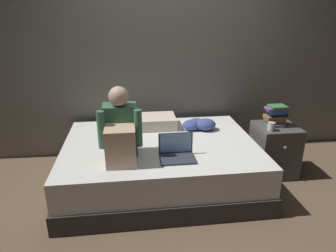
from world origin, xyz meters
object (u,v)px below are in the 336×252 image
(bed, at_px, (160,163))
(clothes_pile, at_px, (199,124))
(pillow, at_px, (151,122))
(book_stack, at_px, (276,115))
(laptop, at_px, (177,152))
(nightstand, at_px, (274,150))
(person_sitting, at_px, (120,132))
(mug, at_px, (271,126))

(bed, bearing_deg, clothes_pile, 33.14)
(pillow, xyz_separation_m, book_stack, (1.34, -0.36, 0.14))
(laptop, relative_size, pillow, 0.57)
(clothes_pile, bearing_deg, bed, -146.86)
(nightstand, xyz_separation_m, person_sitting, (-1.69, -0.37, 0.45))
(bed, distance_m, clothes_pile, 0.65)
(person_sitting, height_order, laptop, person_sitting)
(pillow, relative_size, clothes_pile, 1.49)
(book_stack, height_order, mug, book_stack)
(bed, distance_m, person_sitting, 0.70)
(nightstand, relative_size, clothes_pile, 1.52)
(person_sitting, relative_size, pillow, 1.17)
(mug, bearing_deg, person_sitting, -170.96)
(pillow, bearing_deg, person_sitting, -113.75)
(laptop, relative_size, book_stack, 1.37)
(laptop, bearing_deg, pillow, 101.76)
(laptop, bearing_deg, mug, 17.00)
(bed, relative_size, person_sitting, 3.05)
(clothes_pile, bearing_deg, nightstand, -16.62)
(nightstand, distance_m, clothes_pile, 0.89)
(laptop, bearing_deg, bed, 107.03)
(pillow, bearing_deg, bed, -82.79)
(book_stack, distance_m, mug, 0.19)
(book_stack, xyz_separation_m, clothes_pile, (-0.80, 0.22, -0.15))
(book_stack, bearing_deg, pillow, 164.85)
(person_sitting, relative_size, book_stack, 2.81)
(laptop, distance_m, mug, 1.11)
(nightstand, xyz_separation_m, clothes_pile, (-0.82, 0.25, 0.25))
(laptop, relative_size, clothes_pile, 0.85)
(person_sitting, xyz_separation_m, laptop, (0.50, -0.07, -0.20))
(nightstand, bearing_deg, pillow, 164.26)
(nightstand, height_order, clothes_pile, clothes_pile)
(bed, relative_size, book_stack, 8.58)
(bed, distance_m, pillow, 0.55)
(bed, xyz_separation_m, pillow, (-0.06, 0.45, 0.31))
(bed, relative_size, laptop, 6.25)
(pillow, height_order, clothes_pile, same)
(laptop, bearing_deg, nightstand, 20.48)
(pillow, bearing_deg, clothes_pile, -14.38)
(bed, bearing_deg, laptop, -72.97)
(person_sitting, distance_m, mug, 1.58)
(bed, bearing_deg, book_stack, 3.94)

